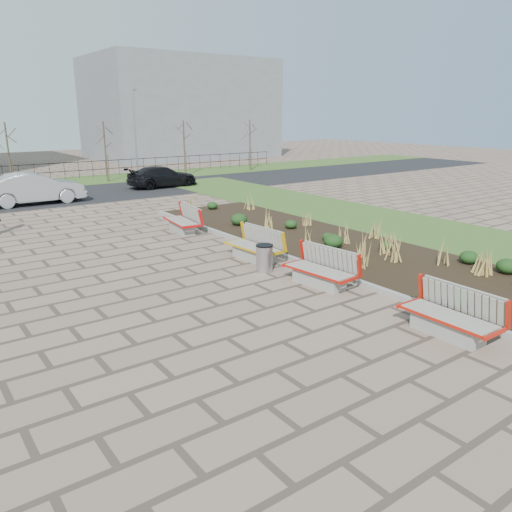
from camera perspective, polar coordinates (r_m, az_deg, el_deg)
ground at (r=10.45m, az=3.08°, el=-9.79°), size 120.00×120.00×0.00m
planting_bed at (r=17.89m, az=8.56°, el=1.28°), size 4.50×18.00×0.10m
planting_curb at (r=16.38m, az=2.73°, el=0.16°), size 0.16×18.00×0.15m
grass_verge_near at (r=21.43m, az=17.69°, el=3.05°), size 5.00×38.00×0.04m
grass_verge_far at (r=36.05m, az=-26.44°, el=7.14°), size 80.00×5.00×0.04m
road at (r=30.21m, az=-24.36°, el=5.95°), size 80.00×7.00×0.02m
bench_a at (r=11.26m, az=21.17°, el=-6.18°), size 0.92×2.11×1.00m
bench_b at (r=13.62m, az=7.24°, el=-1.40°), size 1.10×2.18×1.00m
bench_c at (r=15.90m, az=-0.34°, el=1.28°), size 1.01×2.15×1.00m
bench_d at (r=19.94m, az=-8.54°, el=4.13°), size 1.14×2.19×1.00m
litter_bin at (r=14.73m, az=0.95°, el=-0.31°), size 0.49×0.49×0.81m
car_silver at (r=28.31m, az=-24.00°, el=7.08°), size 4.88×1.76×1.60m
car_black at (r=32.57m, az=-10.64°, el=8.90°), size 4.53×1.92×1.31m
tree_c at (r=34.38m, az=-26.40°, el=10.20°), size 1.40×1.40×4.00m
tree_d at (r=35.92m, az=-16.83°, el=11.34°), size 1.40×1.40×4.00m
tree_e at (r=38.34m, az=-8.20°, el=12.10°), size 1.40×1.40×4.00m
tree_f at (r=41.49m, az=-0.70°, el=12.54°), size 1.40×1.40×4.00m
lamp_east at (r=36.11m, az=-13.63°, el=13.18°), size 0.24×0.60×6.00m
railing_fence at (r=37.45m, az=-26.98°, el=8.31°), size 44.00×0.10×1.20m
building_grey at (r=55.70m, az=-8.61°, el=16.30°), size 18.00×12.00×10.00m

